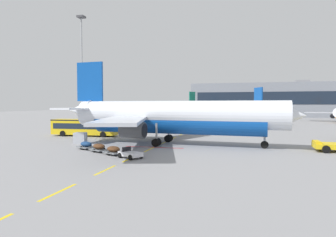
{
  "coord_description": "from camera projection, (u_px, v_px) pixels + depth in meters",
  "views": [
    {
      "loc": [
        29.69,
        -15.87,
        5.68
      ],
      "look_at": [
        18.25,
        28.4,
        3.54
      ],
      "focal_mm": 32.15,
      "sensor_mm": 36.0,
      "label": 1
    }
  ],
  "objects": [
    {
      "name": "apron_paint_markings",
      "position": [
        178.0,
        136.0,
        53.89
      ],
      "size": [
        8.0,
        93.2,
        0.01
      ],
      "color": "yellow",
      "rests_on": "ground"
    },
    {
      "name": "airliner_foreground",
      "position": [
        172.0,
        117.0,
        42.48
      ],
      "size": [
        34.81,
        34.54,
        12.2
      ],
      "color": "silver",
      "rests_on": "ground"
    },
    {
      "name": "airliner_mid_left",
      "position": [
        237.0,
        114.0,
        82.21
      ],
      "size": [
        24.97,
        26.41,
        9.73
      ],
      "color": "white",
      "rests_on": "ground"
    },
    {
      "name": "catering_truck",
      "position": [
        105.0,
        122.0,
        69.01
      ],
      "size": [
        7.12,
        2.96,
        3.14
      ],
      "color": "black",
      "rests_on": "ground"
    },
    {
      "name": "apron_light_mast_near",
      "position": [
        82.0,
        59.0,
        77.36
      ],
      "size": [
        1.8,
        1.8,
        28.34
      ],
      "color": "slate",
      "rests_on": "ground"
    },
    {
      "name": "ground",
      "position": [
        307.0,
        137.0,
        51.73
      ],
      "size": [
        400.0,
        400.0,
        0.0
      ],
      "primitive_type": "plane",
      "color": "gray"
    },
    {
      "name": "apron_shuttle_bus",
      "position": [
        85.0,
        126.0,
        53.97
      ],
      "size": [
        12.12,
        3.38,
        3.0
      ],
      "color": "yellow",
      "rests_on": "ground"
    },
    {
      "name": "uld_cargo_container",
      "position": [
        80.0,
        138.0,
        43.61
      ],
      "size": [
        1.89,
        1.85,
        1.6
      ],
      "color": "#B7BCC6",
      "rests_on": "ground"
    },
    {
      "name": "airliner_far_center",
      "position": [
        207.0,
        111.0,
        115.78
      ],
      "size": [
        27.08,
        28.26,
        10.19
      ],
      "color": "silver",
      "rests_on": "ground"
    },
    {
      "name": "baggage_train",
      "position": [
        106.0,
        149.0,
        34.92
      ],
      "size": [
        10.73,
        7.17,
        1.14
      ],
      "color": "silver",
      "rests_on": "ground"
    },
    {
      "name": "terminal_satellite",
      "position": [
        276.0,
        100.0,
        144.64
      ],
      "size": [
        78.11,
        26.65,
        17.07
      ],
      "color": "gray",
      "rests_on": "ground"
    }
  ]
}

